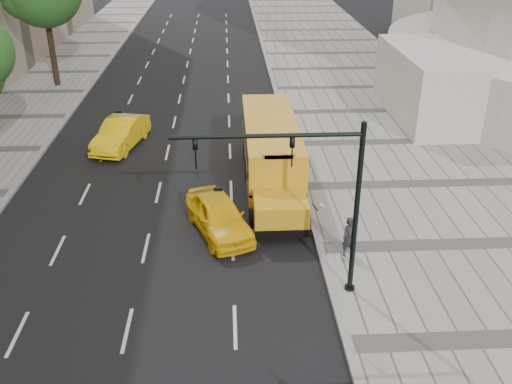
{
  "coord_description": "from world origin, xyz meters",
  "views": [
    {
      "loc": [
        2.43,
        -24.71,
        12.28
      ],
      "look_at": [
        3.5,
        -4.0,
        1.9
      ],
      "focal_mm": 40.0,
      "sensor_mm": 36.0,
      "label": 1
    }
  ],
  "objects_px": {
    "taxi_far": "(121,134)",
    "pedestrian": "(350,237)",
    "traffic_signal": "(315,190)",
    "taxi_near": "(219,216)",
    "school_bus": "(271,148)"
  },
  "relations": [
    {
      "from": "taxi_far",
      "to": "pedestrian",
      "type": "distance_m",
      "value": 16.12
    },
    {
      "from": "taxi_far",
      "to": "pedestrian",
      "type": "relative_size",
      "value": 3.04
    },
    {
      "from": "taxi_near",
      "to": "pedestrian",
      "type": "height_order",
      "value": "pedestrian"
    },
    {
      "from": "taxi_far",
      "to": "traffic_signal",
      "type": "distance_m",
      "value": 17.11
    },
    {
      "from": "school_bus",
      "to": "taxi_far",
      "type": "bearing_deg",
      "value": 149.12
    },
    {
      "from": "school_bus",
      "to": "pedestrian",
      "type": "distance_m",
      "value": 7.69
    },
    {
      "from": "school_bus",
      "to": "traffic_signal",
      "type": "bearing_deg",
      "value": -85.79
    },
    {
      "from": "taxi_far",
      "to": "taxi_near",
      "type": "bearing_deg",
      "value": -46.45
    },
    {
      "from": "school_bus",
      "to": "taxi_near",
      "type": "xyz_separation_m",
      "value": [
        -2.55,
        -4.95,
        -0.98
      ]
    },
    {
      "from": "school_bus",
      "to": "pedestrian",
      "type": "height_order",
      "value": "school_bus"
    },
    {
      "from": "pedestrian",
      "to": "traffic_signal",
      "type": "relative_size",
      "value": 0.26
    },
    {
      "from": "taxi_near",
      "to": "traffic_signal",
      "type": "relative_size",
      "value": 0.72
    },
    {
      "from": "school_bus",
      "to": "taxi_far",
      "type": "relative_size",
      "value": 2.33
    },
    {
      "from": "taxi_near",
      "to": "traffic_signal",
      "type": "distance_m",
      "value": 6.42
    },
    {
      "from": "school_bus",
      "to": "taxi_near",
      "type": "distance_m",
      "value": 5.65
    }
  ]
}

